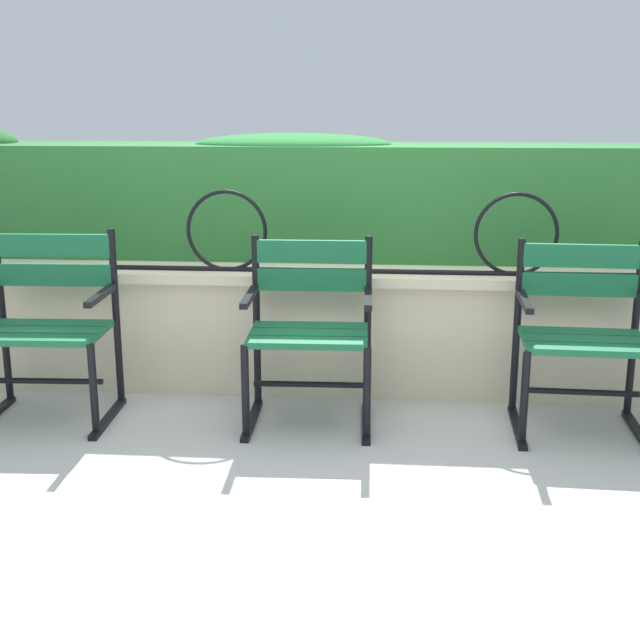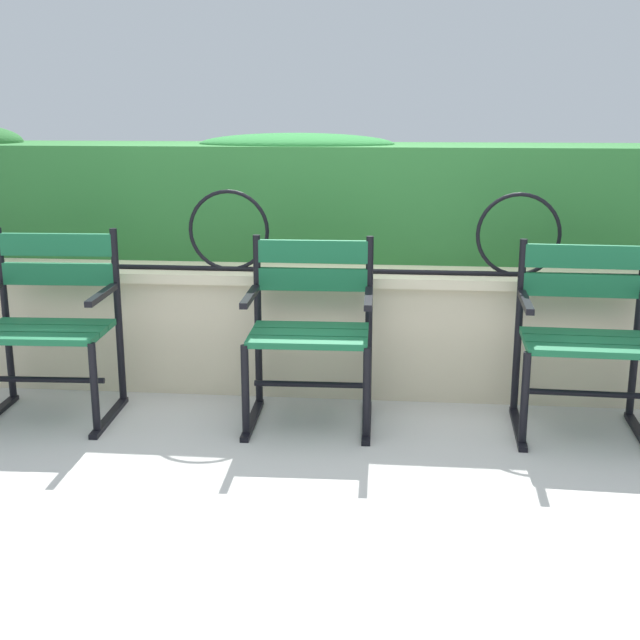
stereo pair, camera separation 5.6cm
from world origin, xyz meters
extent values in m
plane|color=#B7B5AF|center=(0.00, 0.00, 0.00)|extent=(60.00, 60.00, 0.00)
cube|color=beige|center=(0.00, 0.74, 0.30)|extent=(8.52, 0.35, 0.60)
cube|color=beige|center=(0.00, 0.74, 0.62)|extent=(8.52, 0.41, 0.05)
cylinder|color=black|center=(0.00, 0.67, 0.66)|extent=(7.95, 0.02, 0.02)
torus|color=black|center=(-0.53, 0.67, 0.86)|extent=(0.42, 0.02, 0.42)
torus|color=black|center=(0.93, 0.67, 0.86)|extent=(0.42, 0.02, 0.42)
cube|color=#2D7033|center=(0.00, 1.25, 0.96)|extent=(8.35, 0.67, 0.62)
ellipsoid|color=#287333|center=(-0.25, 1.25, 1.27)|extent=(1.11, 0.60, 0.12)
cube|color=#19663D|center=(-1.32, 0.02, 0.44)|extent=(0.58, 0.15, 0.03)
cube|color=#19663D|center=(-1.32, 0.15, 0.44)|extent=(0.58, 0.15, 0.03)
cube|color=#19663D|center=(-1.33, 0.29, 0.44)|extent=(0.58, 0.15, 0.03)
cube|color=#19663D|center=(-1.34, 0.39, 0.82)|extent=(0.58, 0.06, 0.11)
cube|color=#19663D|center=(-1.34, 0.39, 0.67)|extent=(0.58, 0.06, 0.11)
cylinder|color=black|center=(-1.05, 0.40, 0.45)|extent=(0.04, 0.04, 0.90)
cylinder|color=black|center=(-1.03, -0.03, 0.22)|extent=(0.04, 0.04, 0.44)
cube|color=black|center=(-1.04, 0.16, 0.01)|extent=(0.06, 0.52, 0.02)
cube|color=black|center=(-1.04, 0.16, 0.62)|extent=(0.05, 0.40, 0.03)
cylinder|color=black|center=(-1.62, 0.38, 0.45)|extent=(0.04, 0.04, 0.90)
cylinder|color=black|center=(-1.32, 0.15, 0.20)|extent=(0.55, 0.05, 0.03)
cube|color=#19663D|center=(-0.06, 0.07, 0.44)|extent=(0.55, 0.14, 0.03)
cube|color=#19663D|center=(-0.07, 0.21, 0.44)|extent=(0.55, 0.14, 0.03)
cube|color=#19663D|center=(-0.07, 0.34, 0.44)|extent=(0.55, 0.14, 0.03)
cube|color=#19663D|center=(-0.07, 0.45, 0.79)|extent=(0.55, 0.05, 0.11)
cube|color=#19663D|center=(-0.07, 0.45, 0.66)|extent=(0.55, 0.05, 0.11)
cylinder|color=black|center=(0.20, 0.46, 0.44)|extent=(0.04, 0.04, 0.87)
cylinder|color=black|center=(0.22, 0.03, 0.22)|extent=(0.04, 0.04, 0.44)
cube|color=black|center=(0.21, 0.22, 0.01)|extent=(0.05, 0.52, 0.02)
cube|color=black|center=(0.21, 0.22, 0.62)|extent=(0.05, 0.40, 0.03)
cylinder|color=black|center=(-0.35, 0.44, 0.44)|extent=(0.04, 0.04, 0.87)
cylinder|color=black|center=(-0.33, 0.01, 0.22)|extent=(0.04, 0.04, 0.44)
cube|color=black|center=(-0.34, 0.20, 0.01)|extent=(0.05, 0.52, 0.02)
cube|color=black|center=(-0.34, 0.20, 0.62)|extent=(0.05, 0.40, 0.03)
cylinder|color=black|center=(-0.07, 0.21, 0.20)|extent=(0.52, 0.04, 0.03)
cube|color=#19663D|center=(1.19, 0.07, 0.44)|extent=(0.56, 0.15, 0.03)
cube|color=#19663D|center=(1.19, 0.20, 0.44)|extent=(0.56, 0.15, 0.03)
cube|color=#19663D|center=(1.20, 0.34, 0.44)|extent=(0.56, 0.15, 0.03)
cube|color=#19663D|center=(1.20, 0.44, 0.79)|extent=(0.55, 0.05, 0.11)
cube|color=#19663D|center=(1.20, 0.44, 0.65)|extent=(0.55, 0.05, 0.11)
cylinder|color=black|center=(1.48, 0.43, 0.43)|extent=(0.04, 0.04, 0.87)
cube|color=black|center=(1.47, 0.19, 0.01)|extent=(0.06, 0.52, 0.02)
cylinder|color=black|center=(0.93, 0.45, 0.43)|extent=(0.04, 0.04, 0.87)
cylinder|color=black|center=(0.91, 0.02, 0.22)|extent=(0.04, 0.04, 0.44)
cube|color=black|center=(0.92, 0.21, 0.01)|extent=(0.06, 0.52, 0.02)
cube|color=black|center=(0.92, 0.21, 0.62)|extent=(0.05, 0.40, 0.03)
cylinder|color=black|center=(1.19, 0.20, 0.20)|extent=(0.52, 0.05, 0.03)
camera|label=1|loc=(0.31, -3.55, 1.48)|focal=47.22mm
camera|label=2|loc=(0.36, -3.55, 1.48)|focal=47.22mm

